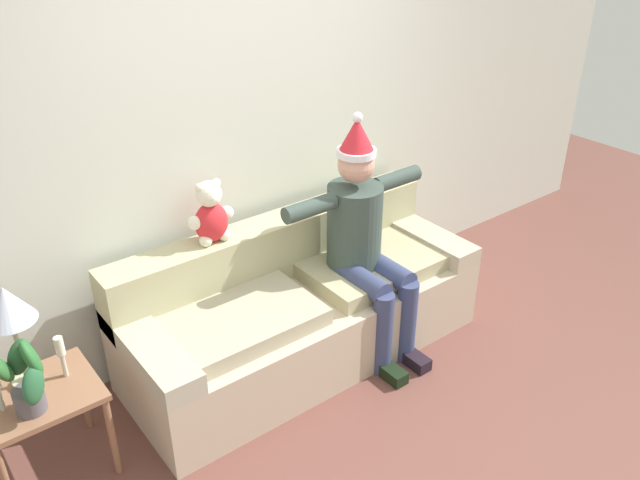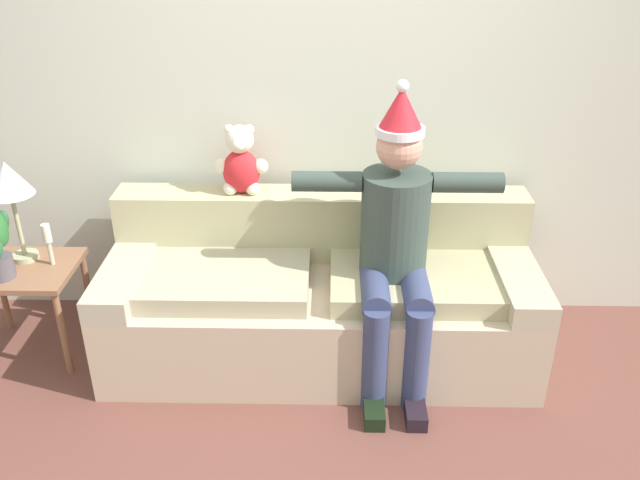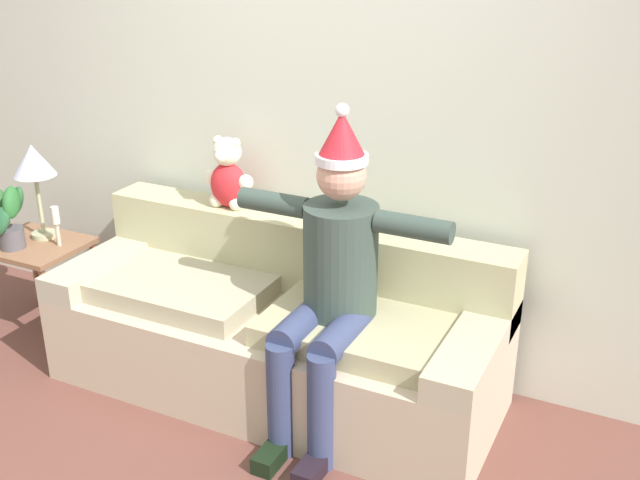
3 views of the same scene
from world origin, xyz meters
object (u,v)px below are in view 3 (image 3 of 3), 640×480
person_seated (331,275)px  potted_plant (9,218)px  couch (278,329)px  side_table (36,255)px  table_lamp (34,165)px  teddy_bear (228,176)px  candle_tall (7,215)px  candle_short (56,221)px

person_seated → potted_plant: bearing=179.3°
couch → side_table: couch is taller
person_seated → potted_plant: 2.01m
person_seated → potted_plant: (-2.01, 0.03, -0.08)m
table_lamp → potted_plant: (-0.04, -0.20, -0.26)m
couch → teddy_bear: bearing=148.7°
teddy_bear → potted_plant: (-1.21, -0.40, -0.30)m
side_table → candle_tall: (-0.16, -0.02, 0.23)m
couch → potted_plant: (-1.63, -0.14, 0.37)m
table_lamp → candle_short: table_lamp is taller
person_seated → table_lamp: person_seated is taller
table_lamp → candle_short: bearing=-17.8°
couch → candle_short: couch is taller
couch → potted_plant: 1.68m
couch → candle_tall: size_ratio=9.69×
side_table → table_lamp: 0.53m
couch → potted_plant: potted_plant is taller
candle_short → teddy_bear: bearing=14.1°
couch → candle_short: size_ratio=9.64×
side_table → candle_short: bearing=14.3°
potted_plant → candle_tall: size_ratio=1.68×
couch → table_lamp: table_lamp is taller
couch → person_seated: size_ratio=1.46×
couch → potted_plant: bearing=-175.2°
couch → candle_short: bearing=179.7°
side_table → candle_short: 0.28m
side_table → couch: bearing=1.2°
couch → candle_tall: (-1.74, -0.05, 0.34)m
person_seated → candle_tall: size_ratio=6.62×
table_lamp → couch: bearing=-2.2°
potted_plant → candle_tall: 0.14m
person_seated → candle_short: bearing=174.6°
couch → candle_tall: couch is taller
side_table → table_lamp: (-0.01, 0.09, 0.52)m
candle_short → candle_tall: bearing=-169.2°
couch → person_seated: 0.61m
person_seated → teddy_bear: bearing=152.2°
potted_plant → candle_short: bearing=35.1°
teddy_bear → table_lamp: size_ratio=0.68×
teddy_bear → candle_short: bearing=-165.9°
couch → candle_short: (-1.43, 0.01, 0.34)m
teddy_bear → candle_short: 1.08m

